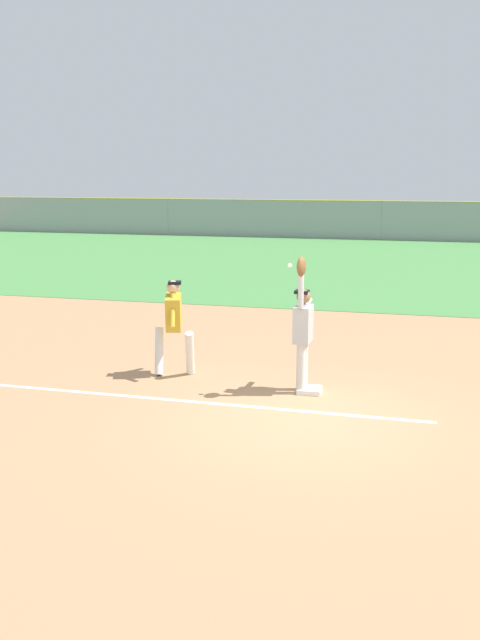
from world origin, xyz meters
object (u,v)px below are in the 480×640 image
(first_base, at_px, (310,390))
(fielder, at_px, (303,326))
(parked_car_green, at_px, (269,221))
(baseball, at_px, (290,266))
(parked_car_red, at_px, (368,223))
(runner, at_px, (174,321))

(first_base, bearing_deg, fielder, 178.62)
(parked_car_green, bearing_deg, baseball, -74.85)
(baseball, bearing_deg, fielder, 44.33)
(first_base, height_order, fielder, fielder)
(parked_car_green, distance_m, parked_car_red, 5.88)
(first_base, relative_size, baseball, 5.14)
(baseball, bearing_deg, parked_car_red, 90.93)
(runner, relative_size, parked_car_red, 0.39)
(fielder, distance_m, runner, 2.39)
(first_base, distance_m, fielder, 1.09)
(parked_car_red, bearing_deg, parked_car_green, 177.21)
(parked_car_green, bearing_deg, runner, -78.71)
(baseball, bearing_deg, parked_car_green, 102.03)
(first_base, xyz_separation_m, parked_car_red, (-0.81, 29.47, 0.63))
(runner, height_order, baseball, baseball)
(baseball, xyz_separation_m, parked_car_green, (-6.36, 29.82, -1.45))
(first_base, relative_size, fielder, 0.17)
(runner, height_order, parked_car_green, runner)
(fielder, relative_size, parked_car_green, 0.51)
(first_base, bearing_deg, baseball, -150.51)
(runner, bearing_deg, baseball, -30.26)
(first_base, bearing_deg, parked_car_green, 102.72)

